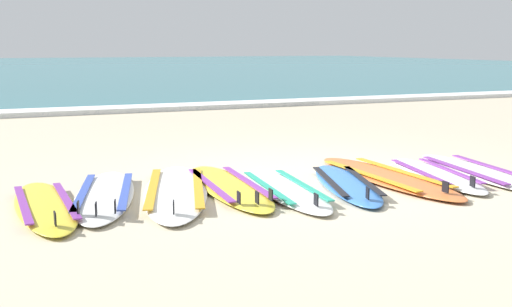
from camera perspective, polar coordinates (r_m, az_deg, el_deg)
name	(u,v)px	position (r m, az deg, el deg)	size (l,w,h in m)	color
ground_plane	(304,177)	(7.08, 4.51, -2.17)	(80.00, 80.00, 0.00)	#C1B599
sea	(49,67)	(43.77, -18.68, 7.61)	(80.00, 60.00, 0.10)	teal
wave_foam_strip	(149,108)	(14.49, -9.94, 4.18)	(80.00, 0.86, 0.11)	white
surfboard_0	(45,206)	(5.99, -19.00, -4.59)	(0.59, 2.10, 0.18)	yellow
surfboard_1	(105,195)	(6.26, -13.87, -3.73)	(1.07, 2.32, 0.18)	white
surfboard_2	(176,190)	(6.30, -7.47, -3.42)	(1.32, 2.61, 0.18)	white
surfboard_3	(229,186)	(6.44, -2.53, -3.06)	(0.70, 2.30, 0.18)	yellow
surfboard_4	(285,189)	(6.31, 2.70, -3.32)	(0.72, 2.14, 0.18)	white
surfboard_5	(346,184)	(6.62, 8.37, -2.79)	(1.07, 2.10, 0.18)	#3875CC
surfboard_6	(385,176)	(7.06, 11.93, -2.10)	(0.69, 2.53, 0.18)	orange
surfboard_7	(435,174)	(7.33, 16.26, -1.85)	(0.91, 2.11, 0.18)	white
surfboard_8	(478,172)	(7.62, 19.93, -1.60)	(0.92, 2.41, 0.18)	silver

